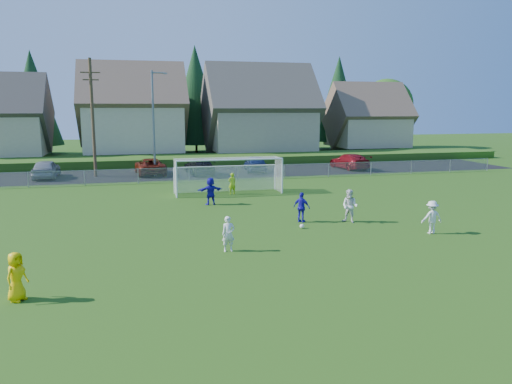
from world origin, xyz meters
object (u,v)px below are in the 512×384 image
player_white_b (350,206)px  car_c (150,166)px  car_a (46,169)px  car_d (199,166)px  soccer_ball (302,226)px  player_blue_b (211,191)px  player_blue_a (302,207)px  goalkeeper (232,184)px  soccer_goal (228,170)px  referee (16,277)px  car_g (349,161)px  car_e (255,164)px  player_white_c (432,217)px  player_white_a (228,234)px

player_white_b → car_c: 23.62m
car_a → car_d: 12.92m
soccer_ball → player_blue_b: size_ratio=0.13×
player_blue_a → car_d: player_blue_a is taller
goalkeeper → soccer_goal: bearing=-81.9°
player_white_b → car_a: (-17.92, 21.48, -0.08)m
soccer_ball → soccer_goal: bearing=98.2°
referee → car_g: 37.29m
player_blue_b → goalkeeper: player_blue_b is taller
car_c → car_e: 9.56m
soccer_goal → car_d: bearing=93.3°
car_c → player_white_b: bearing=109.5°
soccer_ball → player_white_b: (2.83, 0.61, 0.76)m
player_white_b → car_g: (9.66, 21.07, -0.13)m
car_c → goalkeeper: bearing=109.5°
player_white_b → car_a: bearing=177.4°
car_c → soccer_goal: size_ratio=0.70×
soccer_ball → player_white_c: 6.19m
soccer_ball → car_g: size_ratio=0.04×
player_white_b → car_g: player_white_b is taller
player_white_a → player_white_c: 9.96m
car_a → car_g: (27.58, -0.41, -0.05)m
soccer_ball → player_blue_b: (-3.43, 7.18, 0.73)m
player_white_a → soccer_goal: soccer_goal is taller
soccer_ball → car_c: bearing=106.1°
referee → car_a: (-3.38, 28.78, 0.01)m
car_c → player_white_a: bearing=91.2°
player_white_c → goalkeeper: (-7.04, 12.98, -0.05)m
player_white_a → player_blue_b: (0.87, 10.19, 0.10)m
soccer_ball → goalkeeper: goalkeeper is taller
player_white_a → soccer_goal: 14.36m
player_blue_b → player_white_b: bearing=125.3°
referee → goalkeeper: referee is taller
referee → car_d: size_ratio=0.31×
car_d → soccer_goal: bearing=88.7°
player_white_b → soccer_goal: 11.39m
goalkeeper → car_a: (-13.68, 11.56, 0.05)m
soccer_ball → car_d: bearing=95.9°
player_white_a → car_g: size_ratio=0.29×
referee → car_e: bearing=5.7°
car_g → player_white_a: bearing=50.2°
soccer_ball → player_blue_a: size_ratio=0.14×
referee → player_blue_b: bearing=2.3°
player_white_c → player_blue_b: 13.23m
player_white_b → car_a: player_white_b is taller
car_e → player_white_b: bearing=95.8°
soccer_goal → player_white_a: bearing=-100.9°
player_white_b → car_e: bearing=136.8°
car_d → car_e: car_e is taller
goalkeeper → car_c: goalkeeper is taller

